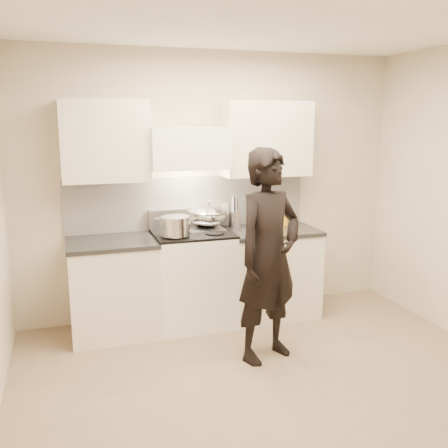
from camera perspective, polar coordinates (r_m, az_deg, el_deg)
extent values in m
plane|color=#897158|center=(4.04, 6.16, -18.20)|extent=(4.00, 4.00, 0.00)
cube|color=beige|center=(5.19, -1.34, 4.43)|extent=(4.00, 0.04, 2.70)
cube|color=white|center=(3.56, 7.20, 22.58)|extent=(4.00, 3.50, 0.02)
cube|color=white|center=(5.14, -3.97, 2.47)|extent=(2.50, 0.02, 0.53)
cube|color=#B9B9BC|center=(5.12, -4.39, 0.66)|extent=(0.76, 0.08, 0.20)
cube|color=white|center=(4.88, -4.11, 8.65)|extent=(0.76, 0.40, 0.40)
cylinder|color=silver|center=(4.72, -3.56, 6.36)|extent=(0.66, 0.02, 0.02)
cube|color=silver|center=(5.17, 4.88, 9.65)|extent=(0.90, 0.33, 0.75)
cube|color=silver|center=(4.79, -13.45, 9.20)|extent=(0.80, 0.33, 0.75)
cube|color=beige|center=(5.24, 0.11, 1.75)|extent=(0.08, 0.01, 0.12)
cube|color=white|center=(5.00, -3.55, -6.34)|extent=(0.76, 0.65, 0.92)
cube|color=black|center=(4.88, -3.62, -1.06)|extent=(0.76, 0.65, 0.02)
cube|color=silver|center=(5.03, -2.19, -0.49)|extent=(0.36, 0.34, 0.01)
cylinder|color=silver|center=(4.64, -2.70, -3.68)|extent=(0.62, 0.02, 0.02)
cylinder|color=black|center=(4.69, -5.30, -1.37)|extent=(0.18, 0.18, 0.01)
cylinder|color=black|center=(4.78, -1.09, -1.08)|extent=(0.18, 0.18, 0.01)
cylinder|color=black|center=(4.98, -6.06, -0.61)|extent=(0.18, 0.18, 0.01)
cylinder|color=black|center=(5.06, -2.06, -0.35)|extent=(0.18, 0.18, 0.01)
cube|color=silver|center=(5.26, 5.29, -5.67)|extent=(0.90, 0.65, 0.88)
cube|color=black|center=(5.14, 5.39, -0.78)|extent=(0.92, 0.67, 0.04)
cube|color=silver|center=(4.89, -12.51, -7.30)|extent=(0.80, 0.65, 0.88)
cube|color=black|center=(4.76, -12.76, -2.06)|extent=(0.82, 0.67, 0.04)
ellipsoid|color=silver|center=(5.04, -1.84, 0.90)|extent=(0.38, 0.38, 0.21)
torus|color=silver|center=(5.03, -1.84, 1.46)|extent=(0.40, 0.40, 0.02)
ellipsoid|color=beige|center=(5.04, -1.84, 0.78)|extent=(0.22, 0.22, 0.10)
cylinder|color=white|center=(4.86, -1.97, 1.86)|extent=(0.04, 0.28, 0.21)
cylinder|color=silver|center=(4.67, -5.58, -0.21)|extent=(0.35, 0.35, 0.18)
cube|color=silver|center=(4.69, -7.56, 0.63)|extent=(0.06, 0.05, 0.01)
cube|color=silver|center=(4.63, -3.61, 0.57)|extent=(0.06, 0.05, 0.01)
cylinder|color=#B9B9BC|center=(5.19, 1.22, 0.58)|extent=(0.12, 0.12, 0.17)
cylinder|color=black|center=(5.18, 1.54, 1.52)|extent=(0.01, 0.01, 0.30)
cylinder|color=white|center=(5.20, 1.42, 1.56)|extent=(0.01, 0.01, 0.30)
cylinder|color=#B9B9BC|center=(5.20, 1.19, 1.57)|extent=(0.01, 0.01, 0.30)
cylinder|color=black|center=(5.19, 0.98, 1.55)|extent=(0.01, 0.01, 0.30)
cylinder|color=#B9B9BC|center=(5.17, 0.91, 1.51)|extent=(0.01, 0.01, 0.30)
cylinder|color=white|center=(5.15, 1.03, 1.47)|extent=(0.01, 0.01, 0.30)
cylinder|color=black|center=(5.15, 1.26, 1.46)|extent=(0.01, 0.01, 0.30)
cylinder|color=#B9B9BC|center=(5.16, 1.47, 1.48)|extent=(0.01, 0.01, 0.30)
cylinder|color=#E86206|center=(5.24, 4.46, 0.06)|extent=(0.04, 0.04, 0.07)
cylinder|color=red|center=(5.23, 4.47, 0.54)|extent=(0.04, 0.04, 0.02)
cylinder|color=orange|center=(5.33, 6.98, 0.69)|extent=(0.09, 0.09, 0.15)
imported|color=black|center=(4.19, 5.11, -3.69)|extent=(0.77, 0.65, 1.80)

